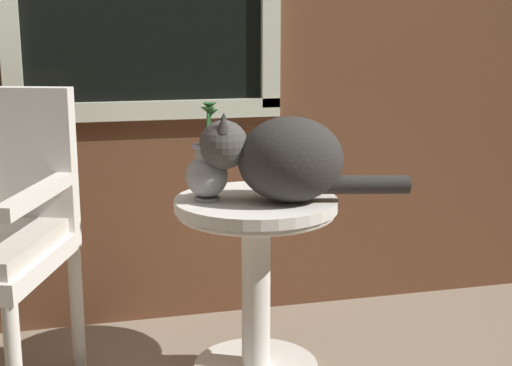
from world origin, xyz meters
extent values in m
cube|color=beige|center=(-0.07, 0.82, 0.83)|extent=(1.01, 0.03, 0.07)
cube|color=beige|center=(0.40, 0.82, 1.23)|extent=(0.07, 0.03, 0.80)
cylinder|color=silver|center=(0.22, 0.30, 0.30)|extent=(0.09, 0.09, 0.54)
cylinder|color=silver|center=(0.22, 0.30, 0.58)|extent=(0.52, 0.52, 0.03)
torus|color=silver|center=(0.22, 0.30, 0.56)|extent=(0.50, 0.50, 0.02)
cylinder|color=silver|center=(-0.36, 0.49, 0.21)|extent=(0.04, 0.04, 0.42)
cube|color=silver|center=(-0.44, 0.26, 0.66)|extent=(0.21, 0.49, 0.04)
ellipsoid|color=#33302D|center=(0.31, 0.23, 0.74)|extent=(0.38, 0.34, 0.27)
sphere|color=#494643|center=(0.11, 0.28, 0.78)|extent=(0.15, 0.15, 0.15)
cone|color=#33302D|center=(0.12, 0.32, 0.85)|extent=(0.05, 0.05, 0.05)
cone|color=#33302D|center=(0.10, 0.24, 0.85)|extent=(0.05, 0.05, 0.05)
cylinder|color=#33302D|center=(0.53, 0.18, 0.65)|extent=(0.30, 0.13, 0.06)
cylinder|color=#99999E|center=(0.06, 0.31, 0.61)|extent=(0.08, 0.08, 0.01)
ellipsoid|color=#99999E|center=(0.06, 0.31, 0.68)|extent=(0.13, 0.13, 0.13)
cylinder|color=#99999E|center=(0.06, 0.31, 0.75)|extent=(0.07, 0.07, 0.04)
torus|color=#99999E|center=(0.06, 0.31, 0.77)|extent=(0.09, 0.09, 0.02)
cylinder|color=#2D662D|center=(0.07, 0.32, 0.84)|extent=(0.02, 0.03, 0.12)
cone|color=#2D662D|center=(0.07, 0.33, 0.90)|extent=(0.04, 0.04, 0.02)
cylinder|color=#2D662D|center=(0.06, 0.32, 0.83)|extent=(0.01, 0.02, 0.11)
cone|color=#2D662D|center=(0.07, 0.32, 0.88)|extent=(0.04, 0.04, 0.02)
cylinder|color=#2D662D|center=(0.07, 0.33, 0.82)|extent=(0.03, 0.04, 0.10)
cone|color=#2D662D|center=(0.08, 0.34, 0.87)|extent=(0.04, 0.04, 0.02)
camera|label=1|loc=(-0.33, -1.84, 1.13)|focal=50.05mm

